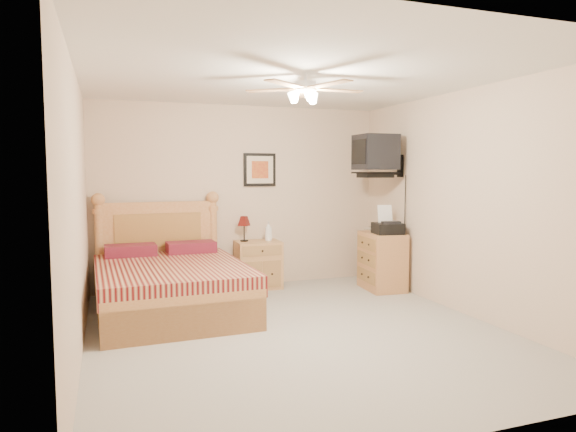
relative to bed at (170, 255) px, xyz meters
name	(u,v)px	position (x,y,z in m)	size (l,w,h in m)	color
floor	(297,332)	(1.10, -1.12, -0.67)	(4.50, 4.50, 0.00)	#A09C90
ceiling	(298,77)	(1.10, -1.12, 1.83)	(4.00, 4.50, 0.04)	white
wall_back	(241,196)	(1.10, 1.13, 0.58)	(4.00, 0.04, 2.50)	beige
wall_front	(437,233)	(1.10, -3.37, 0.58)	(4.00, 0.04, 2.50)	beige
wall_left	(77,213)	(-0.90, -1.12, 0.58)	(0.04, 4.50, 2.50)	beige
wall_right	(466,203)	(3.10, -1.12, 0.58)	(0.04, 4.50, 2.50)	beige
bed	(170,255)	(0.00, 0.00, 0.00)	(1.57, 2.06, 1.33)	#C2783F
nightstand	(258,264)	(1.28, 0.88, -0.34)	(0.60, 0.45, 0.65)	#B8824C
table_lamp	(244,229)	(1.10, 0.94, 0.15)	(0.19, 0.19, 0.34)	#5A120E
lotion_bottle	(268,231)	(1.43, 0.88, 0.11)	(0.10, 0.10, 0.27)	white
framed_picture	(260,170)	(1.37, 1.11, 0.95)	(0.46, 0.04, 0.46)	black
dresser	(382,261)	(2.83, 0.23, -0.28)	(0.46, 0.66, 0.77)	#A67443
fax_machine	(388,220)	(2.84, 0.10, 0.29)	(0.35, 0.38, 0.38)	black
magazine_lower	(371,230)	(2.81, 0.50, 0.12)	(0.22, 0.29, 0.03)	#B1A28F
magazine_upper	(373,228)	(2.84, 0.52, 0.14)	(0.19, 0.26, 0.02)	tan
wall_tv	(385,155)	(2.85, 0.22, 1.14)	(0.56, 0.46, 0.58)	black
ceiling_fan	(305,89)	(1.10, -1.32, 1.69)	(1.14, 1.14, 0.28)	silver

